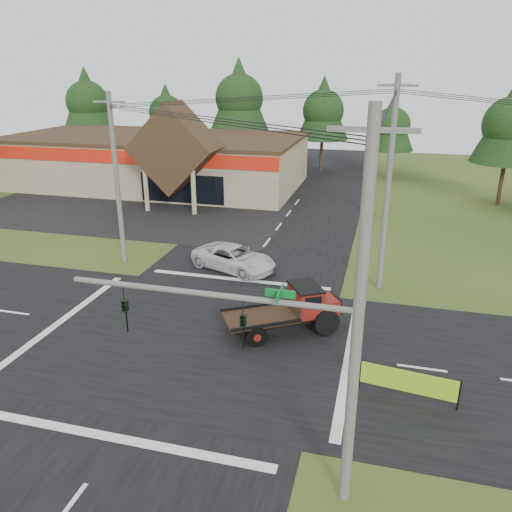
% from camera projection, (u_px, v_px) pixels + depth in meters
% --- Properties ---
extents(ground, '(120.00, 120.00, 0.00)m').
position_uv_depth(ground, '(196.00, 338.00, 23.05)').
color(ground, '#374B1A').
rests_on(ground, ground).
extents(road_ns, '(12.00, 120.00, 0.02)m').
position_uv_depth(road_ns, '(196.00, 338.00, 23.05)').
color(road_ns, black).
rests_on(road_ns, ground).
extents(road_ew, '(120.00, 12.00, 0.02)m').
position_uv_depth(road_ew, '(196.00, 338.00, 23.05)').
color(road_ew, black).
rests_on(road_ew, ground).
extents(parking_apron, '(28.00, 14.00, 0.02)m').
position_uv_depth(parking_apron, '(125.00, 211.00, 43.60)').
color(parking_apron, black).
rests_on(parking_apron, ground).
extents(cvs_building, '(30.40, 18.20, 9.19)m').
position_uv_depth(cvs_building, '(157.00, 159.00, 52.61)').
color(cvs_building, tan).
rests_on(cvs_building, ground).
extents(traffic_signal_mast, '(8.12, 0.24, 7.00)m').
position_uv_depth(traffic_signal_mast, '(291.00, 357.00, 13.32)').
color(traffic_signal_mast, '#595651').
rests_on(traffic_signal_mast, ground).
extents(utility_pole_nr, '(2.00, 0.30, 11.00)m').
position_uv_depth(utility_pole_nr, '(358.00, 324.00, 12.49)').
color(utility_pole_nr, '#595651').
rests_on(utility_pole_nr, ground).
extents(utility_pole_nw, '(2.00, 0.30, 10.50)m').
position_uv_depth(utility_pole_nw, '(117.00, 179.00, 30.32)').
color(utility_pole_nw, '#595651').
rests_on(utility_pole_nw, ground).
extents(utility_pole_ne, '(2.00, 0.30, 11.50)m').
position_uv_depth(utility_pole_ne, '(388.00, 186.00, 26.33)').
color(utility_pole_ne, '#595651').
rests_on(utility_pole_ne, ground).
extents(utility_pole_n, '(2.00, 0.30, 11.20)m').
position_uv_depth(utility_pole_n, '(390.00, 150.00, 39.06)').
color(utility_pole_n, '#595651').
rests_on(utility_pole_n, ground).
extents(tree_row_a, '(6.72, 6.72, 12.12)m').
position_uv_depth(tree_row_a, '(87.00, 100.00, 63.62)').
color(tree_row_a, '#332316').
rests_on(tree_row_a, ground).
extents(tree_row_b, '(5.60, 5.60, 10.10)m').
position_uv_depth(tree_row_b, '(166.00, 111.00, 63.52)').
color(tree_row_b, '#332316').
rests_on(tree_row_b, ground).
extents(tree_row_c, '(7.28, 7.28, 13.13)m').
position_uv_depth(tree_row_c, '(239.00, 96.00, 59.52)').
color(tree_row_c, '#332316').
rests_on(tree_row_c, ground).
extents(tree_row_d, '(6.16, 6.16, 11.11)m').
position_uv_depth(tree_row_d, '(323.00, 108.00, 58.51)').
color(tree_row_d, '#332316').
rests_on(tree_row_d, ground).
extents(tree_row_e, '(5.04, 5.04, 9.09)m').
position_uv_depth(tree_row_e, '(392.00, 124.00, 55.26)').
color(tree_row_e, '#332316').
rests_on(tree_row_e, ground).
extents(tree_side_ne, '(6.16, 6.16, 11.11)m').
position_uv_depth(tree_side_ne, '(512.00, 122.00, 43.35)').
color(tree_side_ne, '#332316').
rests_on(tree_side_ne, ground).
extents(antique_flatbed_truck, '(5.72, 4.63, 2.27)m').
position_uv_depth(antique_flatbed_truck, '(283.00, 310.00, 23.18)').
color(antique_flatbed_truck, '#58140C').
rests_on(antique_flatbed_truck, ground).
extents(roadside_banner, '(3.64, 0.60, 1.25)m').
position_uv_depth(roadside_banner, '(408.00, 385.00, 18.56)').
color(roadside_banner, '#8BBF19').
rests_on(roadside_banner, ground).
extents(white_pickup, '(5.92, 4.22, 1.50)m').
position_uv_depth(white_pickup, '(234.00, 258.00, 30.72)').
color(white_pickup, silver).
rests_on(white_pickup, ground).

